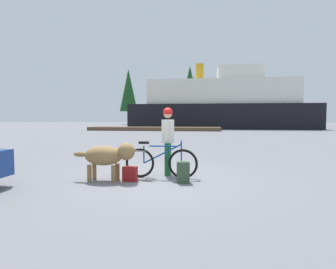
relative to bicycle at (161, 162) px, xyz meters
The scene contains 12 objects.
ground_plane 0.41m from the bicycle, 142.40° to the right, with size 160.00×160.00×0.00m, color slate.
bicycle is the anchor object (origin of this frame).
person_cyclist 0.76m from the bicycle, 71.80° to the left, with size 0.32×0.53×1.72m.
dog 1.26m from the bicycle, 157.95° to the right, with size 1.47×0.53×0.89m.
backpack 0.74m from the bicycle, 36.47° to the right, with size 0.28×0.20×0.48m, color #334C33.
handbag_pannier 0.81m from the bicycle, 146.54° to the right, with size 0.32×0.18×0.34m, color maroon.
dock_pier 25.15m from the bicycle, 100.85° to the left, with size 14.93×2.41×0.40m, color brown.
ferry_boat 32.85m from the bicycle, 84.39° to the left, with size 24.05×8.07×8.81m.
pine_tree_far_left 54.77m from the bicycle, 106.38° to the left, with size 3.78×3.78×11.80m.
pine_tree_center 49.90m from the bicycle, 92.40° to the left, with size 4.34×4.34×11.61m.
pine_tree_far_right 52.95m from the bicycle, 78.24° to the left, with size 3.86×3.86×11.02m.
pine_tree_mid_back 57.02m from the bicycle, 91.73° to the left, with size 3.19×3.19×10.52m.
Camera 1 is at (1.17, -6.59, 1.46)m, focal length 30.08 mm.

